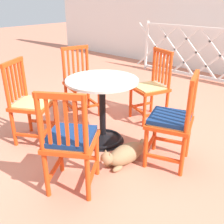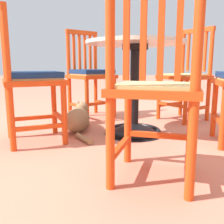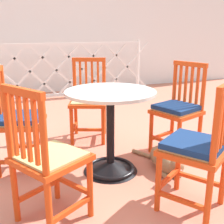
{
  "view_description": "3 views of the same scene",
  "coord_description": "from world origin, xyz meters",
  "px_view_note": "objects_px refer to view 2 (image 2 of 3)",
  "views": [
    {
      "loc": [
        1.79,
        -1.76,
        1.51
      ],
      "look_at": [
        0.13,
        0.1,
        0.38
      ],
      "focal_mm": 41.06,
      "sensor_mm": 36.0,
      "label": 1
    },
    {
      "loc": [
        0.39,
        2.04,
        0.55
      ],
      "look_at": [
        0.21,
        0.16,
        0.2
      ],
      "focal_mm": 40.57,
      "sensor_mm": 36.0,
      "label": 2
    },
    {
      "loc": [
        -0.81,
        -2.07,
        1.21
      ],
      "look_at": [
        0.08,
        0.18,
        0.51
      ],
      "focal_mm": 45.58,
      "sensor_mm": 36.0,
      "label": 3
    }
  ],
  "objects_px": {
    "cafe_table": "(134,99)",
    "orange_chair_at_corner": "(186,77)",
    "orange_chair_by_planter": "(30,80)",
    "orange_chair_tucked_in": "(155,91)",
    "orange_chair_near_fence": "(90,75)",
    "tabby_cat": "(78,119)"
  },
  "relations": [
    {
      "from": "orange_chair_by_planter",
      "to": "tabby_cat",
      "type": "height_order",
      "value": "orange_chair_by_planter"
    },
    {
      "from": "orange_chair_near_fence",
      "to": "orange_chair_by_planter",
      "type": "distance_m",
      "value": 0.96
    },
    {
      "from": "orange_chair_near_fence",
      "to": "orange_chair_by_planter",
      "type": "bearing_deg",
      "value": 63.41
    },
    {
      "from": "orange_chair_at_corner",
      "to": "orange_chair_by_planter",
      "type": "bearing_deg",
      "value": 24.46
    },
    {
      "from": "cafe_table",
      "to": "orange_chair_at_corner",
      "type": "relative_size",
      "value": 0.83
    },
    {
      "from": "orange_chair_at_corner",
      "to": "orange_chair_near_fence",
      "type": "distance_m",
      "value": 0.98
    },
    {
      "from": "tabby_cat",
      "to": "orange_chair_at_corner",
      "type": "bearing_deg",
      "value": -163.62
    },
    {
      "from": "orange_chair_tucked_in",
      "to": "tabby_cat",
      "type": "relative_size",
      "value": 1.23
    },
    {
      "from": "orange_chair_at_corner",
      "to": "orange_chair_by_planter",
      "type": "height_order",
      "value": "same"
    },
    {
      "from": "cafe_table",
      "to": "orange_chair_near_fence",
      "type": "xyz_separation_m",
      "value": [
        0.34,
        -0.73,
        0.16
      ]
    },
    {
      "from": "orange_chair_near_fence",
      "to": "tabby_cat",
      "type": "distance_m",
      "value": 0.66
    },
    {
      "from": "orange_chair_tucked_in",
      "to": "cafe_table",
      "type": "bearing_deg",
      "value": -94.32
    },
    {
      "from": "orange_chair_near_fence",
      "to": "orange_chair_tucked_in",
      "type": "xyz_separation_m",
      "value": [
        -0.27,
        1.57,
        -0.01
      ]
    },
    {
      "from": "cafe_table",
      "to": "orange_chair_by_planter",
      "type": "xyz_separation_m",
      "value": [
        0.77,
        0.13,
        0.16
      ]
    },
    {
      "from": "orange_chair_at_corner",
      "to": "cafe_table",
      "type": "bearing_deg",
      "value": 38.94
    },
    {
      "from": "cafe_table",
      "to": "tabby_cat",
      "type": "relative_size",
      "value": 1.02
    },
    {
      "from": "orange_chair_near_fence",
      "to": "orange_chair_tucked_in",
      "type": "height_order",
      "value": "same"
    },
    {
      "from": "orange_chair_by_planter",
      "to": "orange_chair_tucked_in",
      "type": "distance_m",
      "value": 1.0
    },
    {
      "from": "orange_chair_by_planter",
      "to": "orange_chair_near_fence",
      "type": "bearing_deg",
      "value": -116.59
    },
    {
      "from": "cafe_table",
      "to": "orange_chair_at_corner",
      "type": "bearing_deg",
      "value": -141.06
    },
    {
      "from": "orange_chair_near_fence",
      "to": "orange_chair_by_planter",
      "type": "xyz_separation_m",
      "value": [
        0.43,
        0.86,
        0.0
      ]
    },
    {
      "from": "cafe_table",
      "to": "orange_chair_by_planter",
      "type": "bearing_deg",
      "value": 9.81
    }
  ]
}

